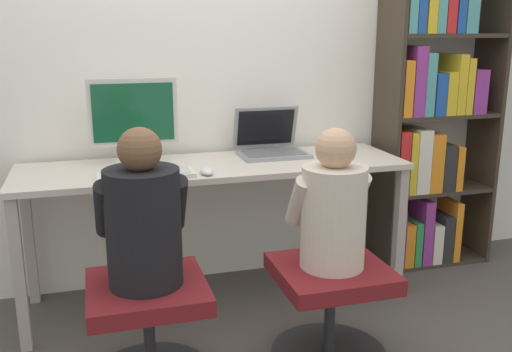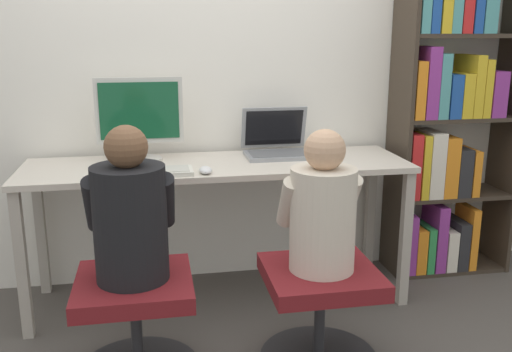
{
  "view_description": "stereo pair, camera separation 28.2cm",
  "coord_description": "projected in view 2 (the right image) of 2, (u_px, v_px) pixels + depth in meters",
  "views": [
    {
      "loc": [
        -0.6,
        -2.53,
        1.44
      ],
      "look_at": [
        0.17,
        0.1,
        0.73
      ],
      "focal_mm": 40.0,
      "sensor_mm": 36.0,
      "label": 1
    },
    {
      "loc": [
        -0.33,
        -2.59,
        1.44
      ],
      "look_at": [
        0.17,
        0.1,
        0.73
      ],
      "focal_mm": 40.0,
      "sensor_mm": 36.0,
      "label": 2
    }
  ],
  "objects": [
    {
      "name": "computer_mouse_by_keyboard",
      "position": [
        206.0,
        170.0,
        2.75
      ],
      "size": [
        0.06,
        0.11,
        0.03
      ],
      "color": "silver",
      "rests_on": "desk"
    },
    {
      "name": "ground_plane",
      "position": [
        227.0,
        322.0,
        2.88
      ],
      "size": [
        14.0,
        14.0,
        0.0
      ],
      "primitive_type": "plane",
      "color": "#4C4742"
    },
    {
      "name": "office_chair_right",
      "position": [
        320.0,
        309.0,
        2.47
      ],
      "size": [
        0.52,
        0.52,
        0.45
      ],
      "color": "#262628",
      "rests_on": "ground_plane"
    },
    {
      "name": "keyboard",
      "position": [
        146.0,
        172.0,
        2.73
      ],
      "size": [
        0.45,
        0.16,
        0.03
      ],
      "color": "silver",
      "rests_on": "desk"
    },
    {
      "name": "laptop",
      "position": [
        278.0,
        146.0,
        3.15
      ],
      "size": [
        0.37,
        0.31,
        0.26
      ],
      "color": "gray",
      "rests_on": "desk"
    },
    {
      "name": "person_at_monitor",
      "position": [
        130.0,
        215.0,
        2.27
      ],
      "size": [
        0.36,
        0.32,
        0.63
      ],
      "color": "black",
      "rests_on": "office_chair_left"
    },
    {
      "name": "wall_back",
      "position": [
        209.0,
        55.0,
        3.17
      ],
      "size": [
        10.0,
        0.05,
        2.6
      ],
      "color": "white",
      "rests_on": "ground_plane"
    },
    {
      "name": "desk",
      "position": [
        218.0,
        178.0,
        2.99
      ],
      "size": [
        2.0,
        0.58,
        0.76
      ],
      "color": "beige",
      "rests_on": "ground_plane"
    },
    {
      "name": "bookshelf",
      "position": [
        447.0,
        126.0,
        3.31
      ],
      "size": [
        0.71,
        0.31,
        1.88
      ],
      "color": "#382D23",
      "rests_on": "ground_plane"
    },
    {
      "name": "office_chair_left",
      "position": [
        136.0,
        320.0,
        2.38
      ],
      "size": [
        0.52,
        0.52,
        0.45
      ],
      "color": "#262628",
      "rests_on": "ground_plane"
    },
    {
      "name": "desktop_monitor",
      "position": [
        140.0,
        119.0,
        2.97
      ],
      "size": [
        0.45,
        0.22,
        0.44
      ],
      "color": "beige",
      "rests_on": "desk"
    },
    {
      "name": "person_at_laptop",
      "position": [
        323.0,
        210.0,
        2.37
      ],
      "size": [
        0.34,
        0.3,
        0.6
      ],
      "color": "beige",
      "rests_on": "office_chair_right"
    }
  ]
}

